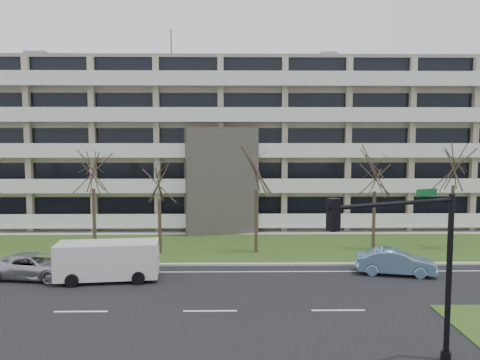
{
  "coord_description": "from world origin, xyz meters",
  "views": [
    {
      "loc": [
        1.12,
        -21.2,
        7.94
      ],
      "look_at": [
        1.53,
        10.0,
        5.29
      ],
      "focal_mm": 35.0,
      "sensor_mm": 36.0,
      "label": 1
    }
  ],
  "objects_px": {
    "silver_pickup": "(34,266)",
    "white_van": "(109,258)",
    "traffic_signal": "(412,254)",
    "blue_sedan": "(395,262)"
  },
  "relations": [
    {
      "from": "white_van",
      "to": "blue_sedan",
      "type": "bearing_deg",
      "value": -3.23
    },
    {
      "from": "silver_pickup",
      "to": "white_van",
      "type": "height_order",
      "value": "white_van"
    },
    {
      "from": "silver_pickup",
      "to": "blue_sedan",
      "type": "bearing_deg",
      "value": -80.74
    },
    {
      "from": "traffic_signal",
      "to": "silver_pickup",
      "type": "bearing_deg",
      "value": 123.96
    },
    {
      "from": "silver_pickup",
      "to": "traffic_signal",
      "type": "xyz_separation_m",
      "value": [
        17.58,
        -11.08,
        3.36
      ]
    },
    {
      "from": "blue_sedan",
      "to": "white_van",
      "type": "bearing_deg",
      "value": 105.51
    },
    {
      "from": "silver_pickup",
      "to": "blue_sedan",
      "type": "relative_size",
      "value": 1.13
    },
    {
      "from": "blue_sedan",
      "to": "white_van",
      "type": "distance_m",
      "value": 16.69
    },
    {
      "from": "white_van",
      "to": "silver_pickup",
      "type": "bearing_deg",
      "value": 167.23
    },
    {
      "from": "silver_pickup",
      "to": "white_van",
      "type": "distance_m",
      "value": 4.52
    }
  ]
}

